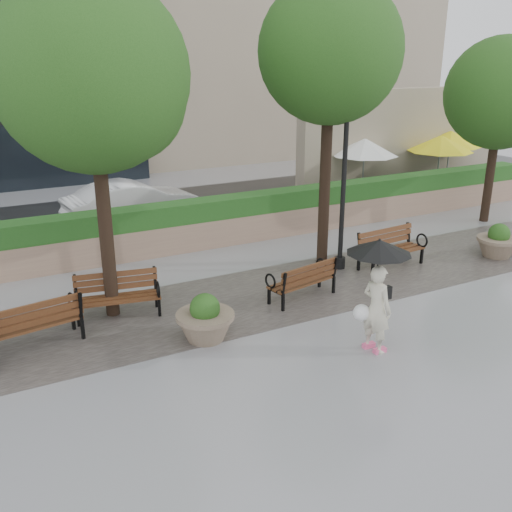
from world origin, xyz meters
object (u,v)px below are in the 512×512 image
bench_2 (302,288)px  bench_3 (391,256)px  planter_left (205,322)px  planter_right (498,244)px  bench_0 (32,333)px  bench_1 (118,304)px  car_right (133,203)px  pedestrian (377,285)px  lamppost (343,192)px

bench_2 → bench_3: 3.19m
planter_left → bench_2: bearing=16.1°
planter_left → planter_right: size_ratio=1.01×
bench_3 → planter_left: (-5.80, -1.45, 0.08)m
bench_0 → planter_right: 11.89m
bench_1 → bench_2: bearing=-3.9°
car_right → pedestrian: bearing=-178.2°
bench_2 → bench_3: bearing=-179.0°
planter_left → lamppost: bearing=23.5°
car_right → pedestrian: pedestrian is taller
car_right → planter_left: bearing=166.1°
bench_2 → lamppost: size_ratio=0.38×
lamppost → pedestrian: lamppost is taller
bench_1 → planter_left: 2.16m
bench_2 → planter_left: bearing=4.7°
bench_1 → planter_left: size_ratio=1.61×
pedestrian → planter_right: bearing=-80.1°
planter_left → car_right: (1.07, 8.43, 0.34)m
pedestrian → bench_2: bearing=-14.1°
bench_1 → planter_right: (10.10, -1.05, 0.09)m
bench_0 → car_right: bearing=-128.5°
bench_0 → bench_2: 5.68m
planter_left → planter_right: planter_left is taller
bench_0 → bench_1: bearing=-171.1°
bench_0 → car_right: 8.29m
planter_right → lamppost: lamppost is taller
bench_0 → planter_right: bench_0 is taller
bench_0 → planter_left: bearing=148.7°
car_right → lamppost: bearing=-158.1°
bench_3 → lamppost: 2.16m
bench_1 → planter_left: (1.21, -1.79, 0.09)m
bench_1 → lamppost: size_ratio=0.40×
lamppost → pedestrian: bearing=-117.5°
bench_2 → planter_right: bearing=168.3°
bench_1 → car_right: 7.04m
bench_0 → bench_1: bench_0 is taller
car_right → bench_1: bearing=154.4°
bench_2 → lamppost: (1.90, 1.22, 1.74)m
bench_0 → planter_left: bench_0 is taller
bench_2 → bench_3: size_ratio=0.92×
bench_1 → bench_2: 4.02m
bench_3 → pedestrian: (-3.20, -3.28, 1.01)m
bench_3 → car_right: (-4.73, 6.98, 0.42)m
bench_0 → planter_right: bearing=168.5°
bench_2 → pedestrian: bearing=76.7°
planter_left → pedestrian: 3.30m
planter_right → pedestrian: bearing=-157.9°
bench_1 → bench_3: size_ratio=0.96×
bench_3 → planter_left: bench_3 is taller
bench_1 → car_right: car_right is taller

